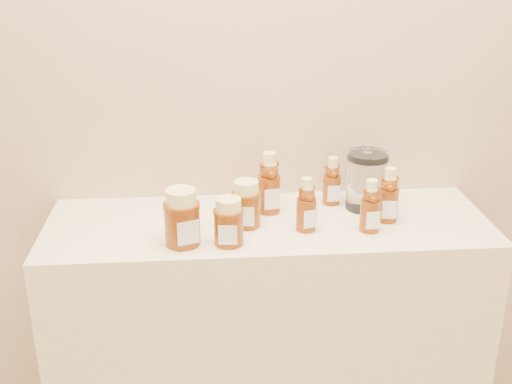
{
  "coord_description": "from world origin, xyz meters",
  "views": [
    {
      "loc": [
        -0.16,
        -0.02,
        1.63
      ],
      "look_at": [
        -0.04,
        1.52,
        1.0
      ],
      "focal_mm": 45.0,
      "sensor_mm": 36.0,
      "label": 1
    }
  ],
  "objects_px": {
    "glass_canister": "(366,178)",
    "bear_bottle_back_left": "(269,179)",
    "display_table": "(267,359)",
    "honey_jar_left": "(182,217)",
    "bear_bottle_front_left": "(306,201)"
  },
  "relations": [
    {
      "from": "bear_bottle_back_left",
      "to": "glass_canister",
      "type": "relative_size",
      "value": 1.1
    },
    {
      "from": "bear_bottle_back_left",
      "to": "honey_jar_left",
      "type": "xyz_separation_m",
      "value": [
        -0.23,
        -0.18,
        -0.03
      ]
    },
    {
      "from": "bear_bottle_back_left",
      "to": "bear_bottle_front_left",
      "type": "relative_size",
      "value": 1.2
    },
    {
      "from": "display_table",
      "to": "bear_bottle_back_left",
      "type": "height_order",
      "value": "bear_bottle_back_left"
    },
    {
      "from": "display_table",
      "to": "honey_jar_left",
      "type": "distance_m",
      "value": 0.58
    },
    {
      "from": "bear_bottle_front_left",
      "to": "glass_canister",
      "type": "relative_size",
      "value": 0.91
    },
    {
      "from": "display_table",
      "to": "honey_jar_left",
      "type": "relative_size",
      "value": 8.22
    },
    {
      "from": "display_table",
      "to": "bear_bottle_back_left",
      "type": "distance_m",
      "value": 0.55
    },
    {
      "from": "display_table",
      "to": "bear_bottle_front_left",
      "type": "relative_size",
      "value": 7.34
    },
    {
      "from": "bear_bottle_back_left",
      "to": "honey_jar_left",
      "type": "height_order",
      "value": "bear_bottle_back_left"
    },
    {
      "from": "glass_canister",
      "to": "bear_bottle_back_left",
      "type": "bearing_deg",
      "value": -179.02
    },
    {
      "from": "bear_bottle_back_left",
      "to": "honey_jar_left",
      "type": "relative_size",
      "value": 1.35
    },
    {
      "from": "bear_bottle_front_left",
      "to": "honey_jar_left",
      "type": "bearing_deg",
      "value": 173.31
    },
    {
      "from": "display_table",
      "to": "honey_jar_left",
      "type": "xyz_separation_m",
      "value": [
        -0.23,
        -0.11,
        0.52
      ]
    },
    {
      "from": "bear_bottle_back_left",
      "to": "display_table",
      "type": "bearing_deg",
      "value": -108.1
    }
  ]
}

